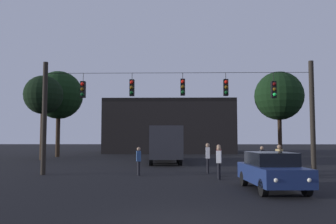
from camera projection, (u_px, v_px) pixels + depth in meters
name	position (u px, v px, depth m)	size (l,w,h in m)	color
ground_plane	(177.00, 160.00, 33.17)	(168.00, 168.00, 0.00)	black
overhead_signal_span	(178.00, 108.00, 20.49)	(15.62, 0.44, 6.50)	black
city_bus	(164.00, 140.00, 31.46)	(3.21, 11.14, 3.00)	#2D2D33
car_near_right	(272.00, 170.00, 14.36)	(2.04, 4.42, 1.52)	navy
pedestrian_crossing_left	(208.00, 156.00, 21.24)	(0.26, 0.37, 1.78)	black
pedestrian_crossing_center	(139.00, 159.00, 20.14)	(0.30, 0.40, 1.58)	black
pedestrian_crossing_right	(279.00, 159.00, 19.45)	(0.35, 0.42, 1.72)	black
pedestrian_near_bus	(219.00, 158.00, 19.57)	(0.30, 0.40, 1.73)	black
pedestrian_trailing	(219.00, 161.00, 18.18)	(0.32, 0.41, 1.67)	black
pedestrian_far_side	(262.00, 158.00, 20.90)	(0.28, 0.38, 1.61)	black
corner_building	(170.00, 127.00, 52.22)	(17.59, 12.11, 7.31)	black
tree_left_silhouette	(43.00, 96.00, 34.41)	(3.72, 3.72, 8.09)	#2D2116
tree_behind_building	(59.00, 95.00, 39.96)	(5.34, 5.34, 9.54)	#2D2116
tree_right_far	(279.00, 96.00, 46.45)	(6.31, 6.31, 10.70)	black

